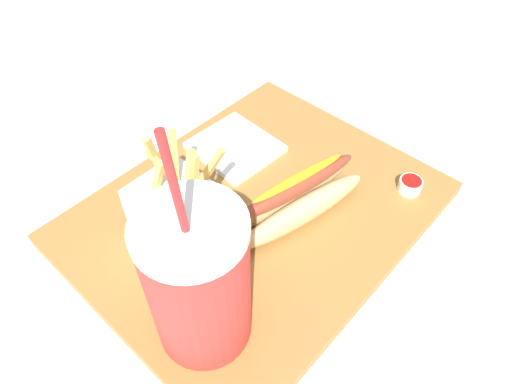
# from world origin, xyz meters

# --- Properties ---
(ground_plane) EXTENTS (2.40, 2.40, 0.02)m
(ground_plane) POSITION_xyz_m (0.00, 0.00, -0.01)
(ground_plane) COLOR silver
(food_tray) EXTENTS (0.44, 0.35, 0.02)m
(food_tray) POSITION_xyz_m (0.00, 0.00, 0.01)
(food_tray) COLOR olive
(food_tray) RESTS_ON ground_plane
(soda_cup) EXTENTS (0.10, 0.10, 0.26)m
(soda_cup) POSITION_xyz_m (0.15, 0.07, 0.10)
(soda_cup) COLOR red
(soda_cup) RESTS_ON food_tray
(fries_basket) EXTENTS (0.09, 0.09, 0.15)m
(fries_basket) POSITION_xyz_m (0.09, -0.04, 0.06)
(fries_basket) COLOR white
(fries_basket) RESTS_ON food_tray
(hot_dog_1) EXTENTS (0.19, 0.09, 0.07)m
(hot_dog_1) POSITION_xyz_m (-0.03, 0.04, 0.05)
(hot_dog_1) COLOR #DBB775
(hot_dog_1) RESTS_ON food_tray
(ketchup_cup_1) EXTENTS (0.03, 0.03, 0.02)m
(ketchup_cup_1) POSITION_xyz_m (-0.16, 0.13, 0.03)
(ketchup_cup_1) COLOR white
(ketchup_cup_1) RESTS_ON food_tray
(napkin_stack) EXTENTS (0.11, 0.11, 0.01)m
(napkin_stack) POSITION_xyz_m (-0.06, -0.10, 0.02)
(napkin_stack) COLOR white
(napkin_stack) RESTS_ON food_tray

